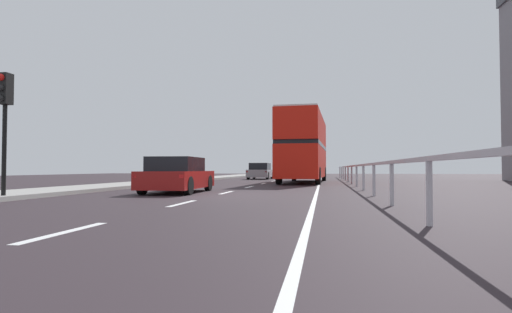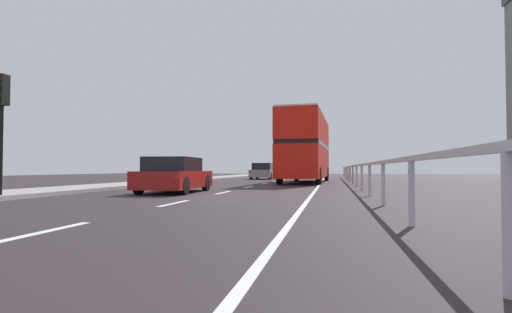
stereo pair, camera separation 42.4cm
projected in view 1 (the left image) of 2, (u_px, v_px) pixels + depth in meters
ground_plane at (218, 196)px, 13.80m from camera, size 75.46×120.00×0.10m
near_sidewalk_kerb at (53, 191)px, 14.86m from camera, size 2.70×80.00×0.14m
lane_paint_markings at (297, 185)px, 22.09m from camera, size 3.50×46.00×0.01m
bridge_side_railing at (354, 169)px, 21.82m from camera, size 0.10×42.00×1.10m
double_decker_bus_red at (304, 147)px, 26.36m from camera, size 2.92×10.50×4.38m
hatchback_car_near at (177, 176)px, 15.05m from camera, size 1.97×4.12×1.33m
traffic_signal_pole at (4, 103)px, 11.42m from camera, size 0.30×0.42×3.50m
sedan_car_ahead at (260, 171)px, 34.75m from camera, size 1.87×4.07×1.39m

